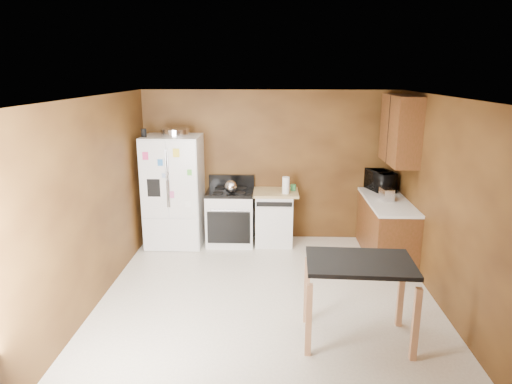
# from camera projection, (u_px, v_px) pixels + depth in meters

# --- Properties ---
(floor) EXTENTS (4.50, 4.50, 0.00)m
(floor) POSITION_uv_depth(u_px,v_px,m) (268.00, 298.00, 5.77)
(floor) COLOR white
(floor) RESTS_ON ground
(ceiling) EXTENTS (4.50, 4.50, 0.00)m
(ceiling) POSITION_uv_depth(u_px,v_px,m) (269.00, 97.00, 5.13)
(ceiling) COLOR white
(ceiling) RESTS_ON ground
(wall_back) EXTENTS (4.20, 0.00, 4.20)m
(wall_back) POSITION_uv_depth(u_px,v_px,m) (270.00, 166.00, 7.63)
(wall_back) COLOR brown
(wall_back) RESTS_ON ground
(wall_front) EXTENTS (4.20, 0.00, 4.20)m
(wall_front) POSITION_uv_depth(u_px,v_px,m) (265.00, 291.00, 3.28)
(wall_front) COLOR brown
(wall_front) RESTS_ON ground
(wall_left) EXTENTS (0.00, 4.50, 4.50)m
(wall_left) POSITION_uv_depth(u_px,v_px,m) (95.00, 202.00, 5.53)
(wall_left) COLOR brown
(wall_left) RESTS_ON ground
(wall_right) EXTENTS (0.00, 4.50, 4.50)m
(wall_right) POSITION_uv_depth(u_px,v_px,m) (446.00, 205.00, 5.38)
(wall_right) COLOR brown
(wall_right) RESTS_ON ground
(roasting_pan) EXTENTS (0.45, 0.45, 0.11)m
(roasting_pan) POSITION_uv_depth(u_px,v_px,m) (175.00, 132.00, 7.17)
(roasting_pan) COLOR silver
(roasting_pan) RESTS_ON refrigerator
(pen_cup) EXTENTS (0.08, 0.08, 0.13)m
(pen_cup) POSITION_uv_depth(u_px,v_px,m) (144.00, 133.00, 7.04)
(pen_cup) COLOR black
(pen_cup) RESTS_ON refrigerator
(kettle) EXTENTS (0.20, 0.20, 0.20)m
(kettle) POSITION_uv_depth(u_px,v_px,m) (231.00, 187.00, 7.27)
(kettle) COLOR silver
(kettle) RESTS_ON gas_range
(paper_towel) EXTENTS (0.12, 0.12, 0.27)m
(paper_towel) POSITION_uv_depth(u_px,v_px,m) (286.00, 185.00, 7.27)
(paper_towel) COLOR white
(paper_towel) RESTS_ON dishwasher
(green_canister) EXTENTS (0.10, 0.10, 0.10)m
(green_canister) POSITION_uv_depth(u_px,v_px,m) (293.00, 187.00, 7.47)
(green_canister) COLOR #389450
(green_canister) RESTS_ON dishwasher
(toaster) EXTENTS (0.19, 0.27, 0.18)m
(toaster) POSITION_uv_depth(u_px,v_px,m) (387.00, 194.00, 6.86)
(toaster) COLOR silver
(toaster) RESTS_ON right_cabinets
(microwave) EXTENTS (0.53, 0.63, 0.30)m
(microwave) POSITION_uv_depth(u_px,v_px,m) (380.00, 181.00, 7.43)
(microwave) COLOR black
(microwave) RESTS_ON right_cabinets
(refrigerator) EXTENTS (0.90, 0.80, 1.80)m
(refrigerator) POSITION_uv_depth(u_px,v_px,m) (174.00, 191.00, 7.40)
(refrigerator) COLOR white
(refrigerator) RESTS_ON ground
(gas_range) EXTENTS (0.76, 0.68, 1.10)m
(gas_range) POSITION_uv_depth(u_px,v_px,m) (230.00, 216.00, 7.54)
(gas_range) COLOR white
(gas_range) RESTS_ON ground
(dishwasher) EXTENTS (0.78, 0.63, 0.89)m
(dishwasher) POSITION_uv_depth(u_px,v_px,m) (274.00, 217.00, 7.54)
(dishwasher) COLOR white
(dishwasher) RESTS_ON ground
(right_cabinets) EXTENTS (0.63, 1.58, 2.45)m
(right_cabinets) POSITION_uv_depth(u_px,v_px,m) (390.00, 199.00, 6.91)
(right_cabinets) COLOR brown
(right_cabinets) RESTS_ON ground
(island) EXTENTS (1.13, 0.77, 0.91)m
(island) POSITION_uv_depth(u_px,v_px,m) (359.00, 274.00, 4.70)
(island) COLOR black
(island) RESTS_ON ground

